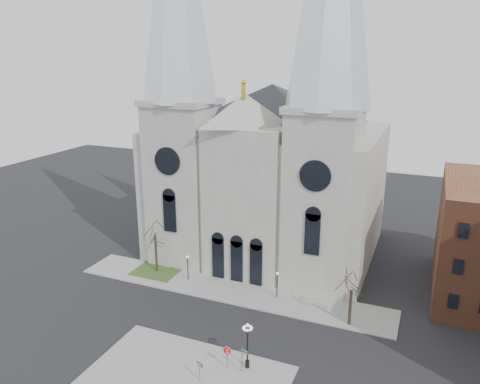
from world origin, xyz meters
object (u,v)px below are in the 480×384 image
at_px(globe_lamp, 247,340).
at_px(street_name_sign, 243,358).
at_px(one_way_sign, 199,367).
at_px(stop_sign, 227,353).

height_order(globe_lamp, street_name_sign, globe_lamp).
relative_size(globe_lamp, street_name_sign, 1.83).
bearing_deg(globe_lamp, one_way_sign, -134.91).
xyz_separation_m(stop_sign, street_name_sign, (1.46, 0.14, -0.22)).
height_order(one_way_sign, street_name_sign, street_name_sign).
relative_size(stop_sign, globe_lamp, 0.51).
relative_size(stop_sign, one_way_sign, 1.23).
relative_size(one_way_sign, street_name_sign, 0.76).
height_order(globe_lamp, one_way_sign, globe_lamp).
height_order(stop_sign, one_way_sign, stop_sign).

